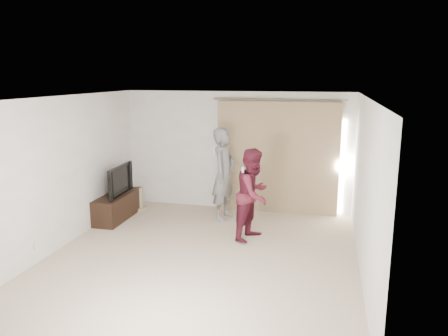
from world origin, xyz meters
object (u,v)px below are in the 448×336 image
(tv, at_px, (116,180))
(person_woman, at_px, (254,194))
(person_man, at_px, (224,174))
(tv_console, at_px, (117,206))

(tv, distance_m, person_woman, 2.98)
(person_man, xyz_separation_m, person_woman, (0.78, -1.01, -0.11))
(person_man, bearing_deg, person_woman, -52.24)
(tv_console, height_order, tv, tv)
(person_woman, bearing_deg, person_man, 127.76)
(person_man, relative_size, person_woman, 1.14)
(tv, relative_size, person_man, 0.56)
(tv_console, relative_size, tv, 1.26)
(tv_console, distance_m, person_woman, 3.03)
(tv_console, height_order, person_woman, person_woman)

